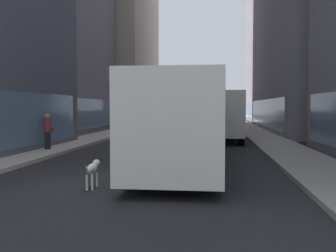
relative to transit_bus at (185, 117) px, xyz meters
name	(u,v)px	position (x,y,z in m)	size (l,w,h in m)	color
ground_plane	(194,125)	(-1.20, 31.41, -1.78)	(120.00, 120.00, 0.00)	#232326
sidewalk_left	(147,124)	(-6.90, 31.41, -1.70)	(2.40, 110.00, 0.15)	#ADA89E
sidewalk_right	(243,125)	(4.50, 31.41, -1.70)	(2.40, 110.00, 0.15)	gray
building_right_far	(281,20)	(10.70, 43.72, 13.01)	(8.17, 20.16, 29.58)	slate
transit_bus	(185,117)	(0.00, 0.00, 0.00)	(2.78, 11.53, 3.05)	silver
car_red_coupe	(205,117)	(0.00, 36.00, -0.95)	(1.74, 4.71, 1.62)	red
car_grey_wagon	(189,116)	(-2.40, 41.87, -0.95)	(1.92, 4.29, 1.62)	slate
car_black_suv	(202,121)	(0.00, 21.99, -0.96)	(1.81, 4.05, 1.62)	black
car_white_van	(186,117)	(-2.40, 34.56, -0.96)	(1.72, 3.96, 1.62)	silver
car_silver_sedan	(206,116)	(0.00, 44.26, -0.96)	(1.77, 4.05, 1.62)	#B7BABF
box_truck	(222,115)	(1.60, 10.20, -0.11)	(2.30, 7.50, 3.05)	#A51919
dalmatian_dog	(93,169)	(-2.12, -4.38, -1.26)	(0.22, 0.96, 0.72)	white
pedestrian_with_handbag	(48,131)	(-6.70, 3.13, -0.76)	(0.45, 0.34, 1.69)	#1E1E2D
pedestrian_in_coat	(61,127)	(-7.41, 6.40, -0.77)	(0.34, 0.34, 1.69)	#1E1E2D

